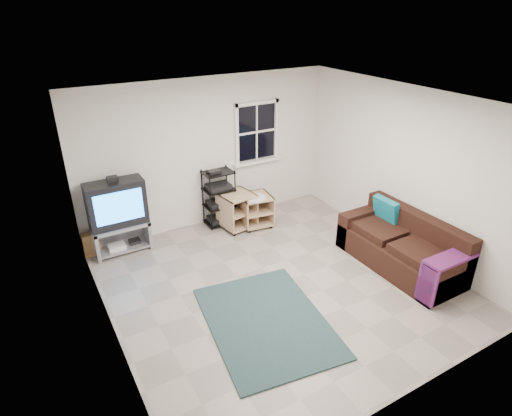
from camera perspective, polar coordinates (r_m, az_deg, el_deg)
room at (r=7.85m, az=0.09°, el=9.59°), size 4.60×4.62×4.60m
tv_unit at (r=7.06m, az=-17.99°, el=-0.38°), size 0.88×0.44×1.30m
av_rack at (r=7.68m, az=-4.94°, el=0.95°), size 0.52×0.38×1.05m
side_table_left at (r=7.62m, az=-2.75°, el=-0.12°), size 0.62×0.62×0.65m
side_table_right at (r=7.67m, az=-0.12°, el=0.04°), size 0.60×0.60×0.61m
sofa at (r=6.89m, az=18.92°, el=-5.01°), size 0.86×1.95×0.89m
shag_rug at (r=5.64m, az=1.42°, el=-14.86°), size 1.69×2.14×0.02m
paper_bag at (r=7.34m, az=-21.12°, el=-4.51°), size 0.26×0.17×0.37m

